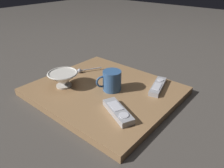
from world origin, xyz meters
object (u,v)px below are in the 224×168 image
(coffee_mug, at_px, (112,81))
(teaspoon, at_px, (82,70))
(tv_remote_near, at_px, (118,111))
(tv_remote_far, at_px, (158,86))
(cereal_bowl, at_px, (63,79))

(coffee_mug, height_order, teaspoon, coffee_mug)
(coffee_mug, height_order, tv_remote_near, coffee_mug)
(teaspoon, xyz_separation_m, tv_remote_far, (0.40, 0.11, -0.00))
(cereal_bowl, height_order, teaspoon, cereal_bowl)
(teaspoon, bearing_deg, tv_remote_far, 14.98)
(cereal_bowl, height_order, tv_remote_near, cereal_bowl)
(tv_remote_near, bearing_deg, cereal_bowl, 178.47)
(cereal_bowl, relative_size, coffee_mug, 1.31)
(coffee_mug, bearing_deg, tv_remote_near, -42.44)
(tv_remote_near, height_order, tv_remote_far, tv_remote_near)
(coffee_mug, xyz_separation_m, teaspoon, (-0.25, 0.04, -0.04))
(coffee_mug, distance_m, tv_remote_near, 0.20)
(cereal_bowl, distance_m, coffee_mug, 0.23)
(tv_remote_far, bearing_deg, tv_remote_near, -93.22)
(coffee_mug, bearing_deg, teaspoon, 170.25)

